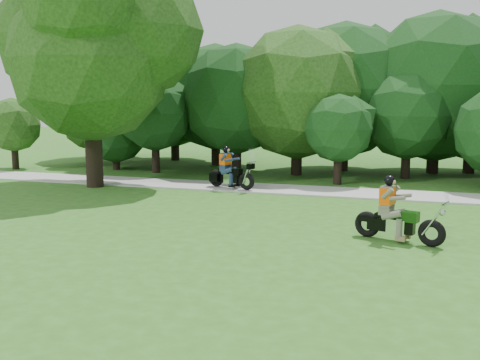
# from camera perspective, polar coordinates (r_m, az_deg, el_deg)

# --- Properties ---
(ground) EXTENTS (100.00, 100.00, 0.00)m
(ground) POSITION_cam_1_polar(r_m,az_deg,el_deg) (12.76, 9.70, -7.37)
(ground) COLOR #2C5F1B
(ground) RESTS_ON ground
(walkway) EXTENTS (60.00, 2.20, 0.06)m
(walkway) POSITION_cam_1_polar(r_m,az_deg,el_deg) (20.53, 12.83, -1.39)
(walkway) COLOR #ADADA7
(walkway) RESTS_ON ground
(tree_line) EXTENTS (38.28, 11.06, 7.69)m
(tree_line) POSITION_cam_1_polar(r_m,az_deg,el_deg) (26.61, 15.47, 8.49)
(tree_line) COLOR black
(tree_line) RESTS_ON ground
(big_tree_west) EXTENTS (8.64, 6.56, 9.96)m
(big_tree_west) POSITION_cam_1_polar(r_m,az_deg,el_deg) (22.71, -15.34, 13.95)
(big_tree_west) COLOR black
(big_tree_west) RESTS_ON ground
(chopper_motorcycle) EXTENTS (2.25, 1.09, 1.64)m
(chopper_motorcycle) POSITION_cam_1_polar(r_m,az_deg,el_deg) (13.77, 16.14, -3.83)
(chopper_motorcycle) COLOR black
(chopper_motorcycle) RESTS_ON ground
(touring_motorcycle) EXTENTS (2.12, 1.13, 1.66)m
(touring_motorcycle) POSITION_cam_1_polar(r_m,az_deg,el_deg) (20.98, -1.24, 0.77)
(touring_motorcycle) COLOR black
(touring_motorcycle) RESTS_ON walkway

